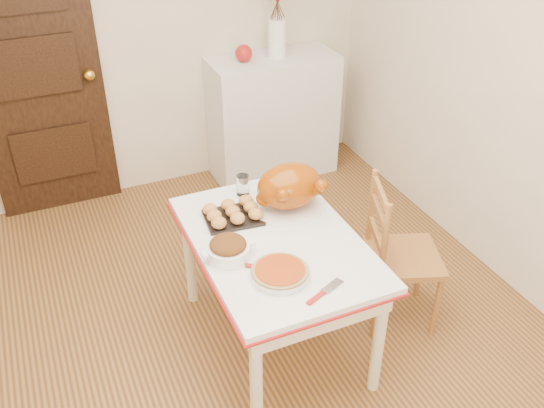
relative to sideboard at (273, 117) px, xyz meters
name	(u,v)px	position (x,y,z in m)	size (l,w,h in m)	color
floor	(244,351)	(-0.96, -1.78, -0.49)	(3.50, 4.00, 0.00)	#522F14
wall_back	(135,29)	(-0.96, 0.22, 0.76)	(3.50, 0.00, 2.50)	beige
wall_right	(539,91)	(0.79, -1.78, 0.76)	(0.00, 4.00, 2.50)	beige
door_back	(37,75)	(-1.66, 0.19, 0.54)	(0.85, 0.06, 2.06)	black
sideboard	(273,117)	(0.00, 0.00, 0.00)	(0.98, 0.43, 0.98)	silver
kitchen_table	(276,292)	(-0.76, -1.76, -0.13)	(0.81, 1.19, 0.71)	white
chair_oak	(404,254)	(-0.02, -1.86, -0.04)	(0.40, 0.40, 0.90)	#995F24
berry_vase	(277,17)	(0.03, 0.00, 0.78)	(0.30, 0.30, 0.59)	white
apple	(244,53)	(-0.23, 0.00, 0.55)	(0.13, 0.13, 0.13)	#A61716
turkey_platter	(289,188)	(-0.59, -1.54, 0.35)	(0.42, 0.33, 0.26)	#8B3905
pumpkin_pie	(280,272)	(-0.87, -2.04, 0.25)	(0.28, 0.28, 0.06)	#9A340D
stuffing_dish	(228,249)	(-1.03, -1.81, 0.27)	(0.27, 0.21, 0.10)	#5C3011
rolls_tray	(233,213)	(-0.90, -1.51, 0.26)	(0.29, 0.23, 0.08)	#CA8642
pie_server	(325,291)	(-0.73, -2.22, 0.23)	(0.23, 0.07, 0.01)	silver
carving_knife	(274,269)	(-0.87, -1.99, 0.23)	(0.28, 0.07, 0.01)	silver
drinking_glass	(243,185)	(-0.76, -1.30, 0.28)	(0.07, 0.07, 0.12)	white
shaker_pair	(297,181)	(-0.45, -1.36, 0.26)	(0.09, 0.04, 0.09)	white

